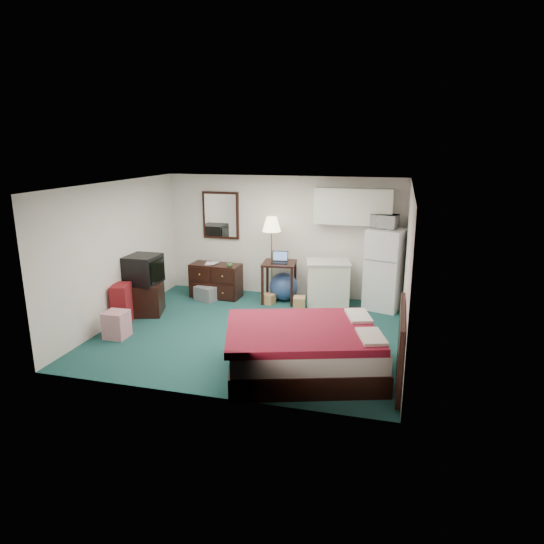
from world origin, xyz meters
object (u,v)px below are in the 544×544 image
(desk, at_px, (279,282))
(fridge, at_px, (385,269))
(suitcase, at_px, (122,304))
(bed, at_px, (305,351))
(floor_lamp, at_px, (272,259))
(kitchen_counter, at_px, (328,284))
(dresser, at_px, (216,280))
(tv_stand, at_px, (146,298))

(desk, distance_m, fridge, 2.11)
(suitcase, bearing_deg, fridge, 8.96)
(suitcase, bearing_deg, desk, 23.25)
(fridge, height_order, suitcase, fridge)
(desk, xyz_separation_m, bed, (1.12, -3.02, -0.08))
(floor_lamp, xyz_separation_m, kitchen_counter, (1.17, -0.10, -0.42))
(fridge, height_order, bed, fridge)
(fridge, xyz_separation_m, bed, (-0.96, -3.12, -0.45))
(floor_lamp, xyz_separation_m, fridge, (2.25, 0.02, -0.07))
(bed, bearing_deg, fridge, 55.67)
(kitchen_counter, bearing_deg, bed, -99.93)
(suitcase, bearing_deg, floor_lamp, 26.67)
(dresser, height_order, floor_lamp, floor_lamp)
(floor_lamp, height_order, kitchen_counter, floor_lamp)
(desk, distance_m, suitcase, 3.09)
(floor_lamp, relative_size, tv_stand, 2.65)
(dresser, distance_m, tv_stand, 1.59)
(tv_stand, bearing_deg, bed, -43.58)
(desk, xyz_separation_m, kitchen_counter, (0.99, -0.01, 0.03))
(bed, distance_m, suitcase, 3.69)
(dresser, distance_m, bed, 3.86)
(bed, relative_size, tv_stand, 3.19)
(desk, relative_size, kitchen_counter, 0.93)
(desk, xyz_separation_m, tv_stand, (-2.26, -1.35, -0.11))
(dresser, height_order, suitcase, suitcase)
(tv_stand, bearing_deg, dresser, 37.67)
(tv_stand, bearing_deg, fridge, 1.22)
(floor_lamp, height_order, tv_stand, floor_lamp)
(kitchen_counter, bearing_deg, dresser, 168.57)
(floor_lamp, relative_size, kitchen_counter, 1.96)
(dresser, distance_m, kitchen_counter, 2.34)
(bed, xyz_separation_m, tv_stand, (-3.38, 1.66, -0.03))
(desk, distance_m, tv_stand, 2.64)
(dresser, bearing_deg, tv_stand, -122.04)
(floor_lamp, distance_m, desk, 0.49)
(floor_lamp, height_order, fridge, floor_lamp)
(fridge, relative_size, suitcase, 2.18)
(bed, xyz_separation_m, suitcase, (-3.53, 1.08, 0.03))
(kitchen_counter, relative_size, suitcase, 1.22)
(floor_lamp, distance_m, bed, 3.40)
(desk, bearing_deg, kitchen_counter, -6.35)
(desk, bearing_deg, bed, -75.21)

